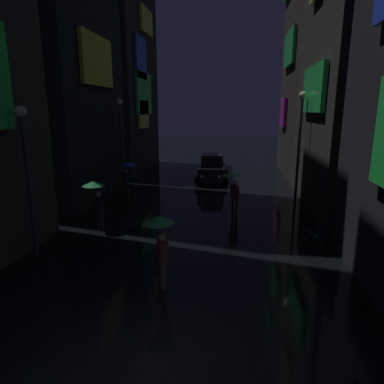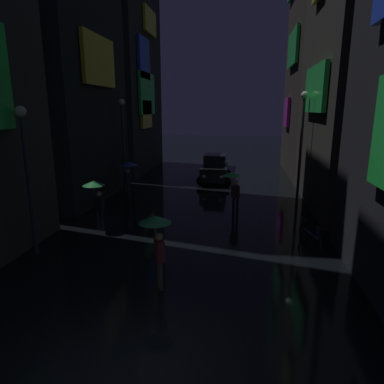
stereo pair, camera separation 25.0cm
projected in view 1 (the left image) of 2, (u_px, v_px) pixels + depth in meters
name	position (u px, v px, depth m)	size (l,w,h in m)	color
ground_plane	(132.00, 384.00, 6.35)	(120.00, 120.00, 0.00)	black
building_left_far	(121.00, 79.00, 27.08)	(4.25, 8.73, 14.57)	#232328
building_right_far	(321.00, 15.00, 24.29)	(4.25, 8.79, 22.83)	#2D2826
pedestrian_foreground_right_blue	(127.00, 170.00, 18.93)	(0.90, 0.90, 2.12)	#38332D
pedestrian_near_crossing_green	(160.00, 232.00, 9.40)	(0.90, 0.90, 2.12)	#38332D
pedestrian_midstreet_left_green	(95.00, 192.00, 13.95)	(0.90, 0.90, 2.12)	#2D2D38
pedestrian_foreground_left_green	(233.00, 181.00, 16.02)	(0.90, 0.90, 2.12)	black
bicycle_parked_at_storefront	(310.00, 236.00, 12.61)	(0.51, 1.78, 0.96)	black
car_distant	(213.00, 169.00, 23.69)	(2.28, 4.16, 1.92)	black
streetlamp_right_far	(300.00, 136.00, 17.49)	(0.36, 0.36, 5.81)	#2D2D33
streetlamp_left_near	(27.00, 164.00, 11.18)	(0.36, 0.36, 5.07)	#2D2D33
streetlamp_left_far	(121.00, 135.00, 20.19)	(0.36, 0.36, 5.52)	#2D2D33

